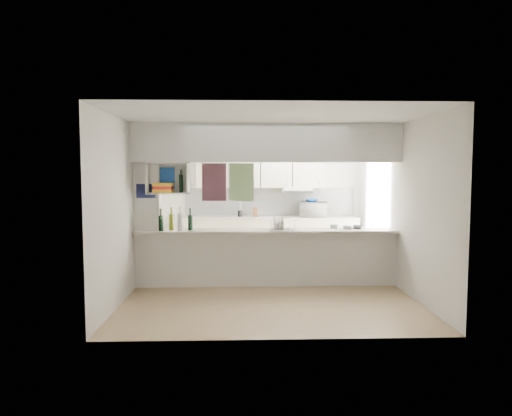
{
  "coord_description": "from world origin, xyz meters",
  "views": [
    {
      "loc": [
        -0.41,
        -7.29,
        1.84
      ],
      "look_at": [
        -0.15,
        0.5,
        1.23
      ],
      "focal_mm": 32.0,
      "sensor_mm": 36.0,
      "label": 1
    }
  ],
  "objects_px": {
    "dish_rack": "(281,225)",
    "microwave": "(314,209)",
    "bowl": "(312,201)",
    "wine_bottles": "(176,222)"
  },
  "relations": [
    {
      "from": "microwave",
      "to": "dish_rack",
      "type": "bearing_deg",
      "value": 79.01
    },
    {
      "from": "bowl",
      "to": "wine_bottles",
      "type": "bearing_deg",
      "value": -139.51
    },
    {
      "from": "dish_rack",
      "to": "wine_bottles",
      "type": "distance_m",
      "value": 1.67
    },
    {
      "from": "dish_rack",
      "to": "microwave",
      "type": "bearing_deg",
      "value": 62.23
    },
    {
      "from": "bowl",
      "to": "wine_bottles",
      "type": "relative_size",
      "value": 0.5
    },
    {
      "from": "microwave",
      "to": "bowl",
      "type": "distance_m",
      "value": 0.19
    },
    {
      "from": "dish_rack",
      "to": "bowl",
      "type": "bearing_deg",
      "value": 63.11
    },
    {
      "from": "bowl",
      "to": "dish_rack",
      "type": "distance_m",
      "value": 2.27
    },
    {
      "from": "microwave",
      "to": "dish_rack",
      "type": "distance_m",
      "value": 2.28
    },
    {
      "from": "microwave",
      "to": "dish_rack",
      "type": "xyz_separation_m",
      "value": [
        -0.87,
        -2.11,
        -0.07
      ]
    }
  ]
}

